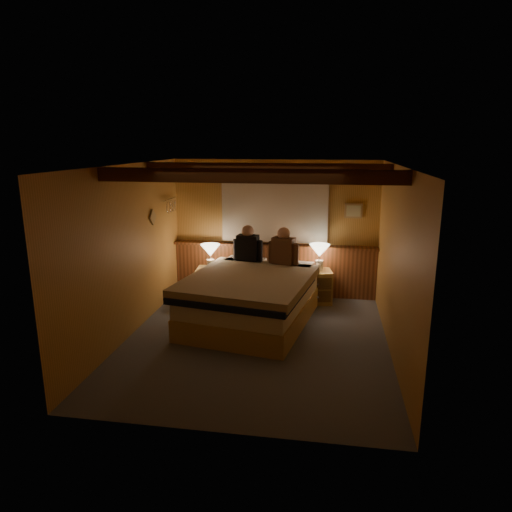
% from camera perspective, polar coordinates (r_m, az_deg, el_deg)
% --- Properties ---
extents(floor, '(4.20, 4.20, 0.00)m').
position_cam_1_polar(floor, '(6.46, -0.01, -10.53)').
color(floor, '#515660').
rests_on(floor, ground).
extents(ceiling, '(4.20, 4.20, 0.00)m').
position_cam_1_polar(ceiling, '(5.88, -0.01, 11.27)').
color(ceiling, '#C5894A').
rests_on(ceiling, wall_back).
extents(wall_back, '(3.60, 0.00, 3.60)m').
position_cam_1_polar(wall_back, '(8.09, 2.36, 3.45)').
color(wall_back, '#C99248').
rests_on(wall_back, floor).
extents(wall_left, '(0.00, 4.20, 4.20)m').
position_cam_1_polar(wall_left, '(6.58, -15.68, 0.47)').
color(wall_left, '#C99248').
rests_on(wall_left, floor).
extents(wall_right, '(0.00, 4.20, 4.20)m').
position_cam_1_polar(wall_right, '(6.05, 17.09, -0.80)').
color(wall_right, '#C99248').
rests_on(wall_right, floor).
extents(wall_front, '(3.60, 0.00, 3.60)m').
position_cam_1_polar(wall_front, '(4.09, -4.72, -7.27)').
color(wall_front, '#C99248').
rests_on(wall_front, floor).
extents(wainscot, '(3.60, 0.23, 0.94)m').
position_cam_1_polar(wainscot, '(8.19, 2.25, -1.56)').
color(wainscot, brown).
rests_on(wainscot, wall_back).
extents(curtain_window, '(2.18, 0.09, 1.11)m').
position_cam_1_polar(curtain_window, '(7.97, 2.32, 5.63)').
color(curtain_window, '#4A2412').
rests_on(curtain_window, wall_back).
extents(ceiling_beams, '(3.60, 1.65, 0.16)m').
position_cam_1_polar(ceiling_beams, '(6.03, 0.22, 10.48)').
color(ceiling_beams, '#4A2412').
rests_on(ceiling_beams, ceiling).
extents(coat_rail, '(0.05, 0.55, 0.24)m').
position_cam_1_polar(coat_rail, '(7.90, -10.63, 6.40)').
color(coat_rail, white).
rests_on(coat_rail, wall_left).
extents(framed_print, '(0.30, 0.04, 0.25)m').
position_cam_1_polar(framed_print, '(7.97, 12.10, 5.54)').
color(framed_print, '#A68653').
rests_on(framed_print, wall_back).
extents(bed, '(2.04, 2.48, 0.76)m').
position_cam_1_polar(bed, '(6.93, -0.62, -5.26)').
color(bed, tan).
rests_on(bed, floor).
extents(nightstand_left, '(0.55, 0.51, 0.56)m').
position_cam_1_polar(nightstand_left, '(8.01, -5.57, -3.50)').
color(nightstand_left, tan).
rests_on(nightstand_left, floor).
extents(nightstand_right, '(0.59, 0.54, 0.56)m').
position_cam_1_polar(nightstand_right, '(7.92, 7.47, -3.76)').
color(nightstand_right, tan).
rests_on(nightstand_right, floor).
extents(lamp_left, '(0.33, 0.33, 0.43)m').
position_cam_1_polar(lamp_left, '(7.84, -5.73, 0.53)').
color(lamp_left, silver).
rests_on(lamp_left, nightstand_left).
extents(lamp_right, '(0.34, 0.34, 0.45)m').
position_cam_1_polar(lamp_right, '(7.78, 7.94, 0.49)').
color(lamp_right, silver).
rests_on(lamp_right, nightstand_right).
extents(person_left, '(0.51, 0.25, 0.62)m').
position_cam_1_polar(person_left, '(7.61, -1.03, 1.25)').
color(person_left, black).
rests_on(person_left, bed).
extents(person_right, '(0.50, 0.30, 0.63)m').
position_cam_1_polar(person_right, '(7.39, 3.46, 0.87)').
color(person_right, '#4F301F').
rests_on(person_right, bed).
extents(duffel_bag, '(0.51, 0.36, 0.34)m').
position_cam_1_polar(duffel_bag, '(7.75, -7.87, -5.21)').
color(duffel_bag, black).
rests_on(duffel_bag, floor).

